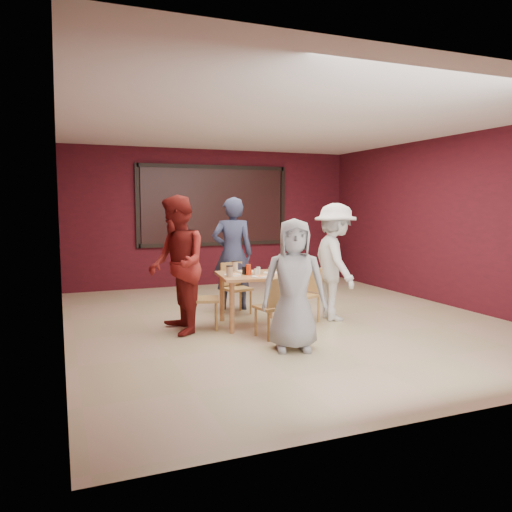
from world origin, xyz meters
name	(u,v)px	position (x,y,z in m)	size (l,w,h in m)	color
floor	(284,320)	(0.00, 0.00, 0.00)	(7.00, 7.00, 0.00)	tan
window_blinds	(214,206)	(0.00, 3.45, 1.65)	(3.00, 0.02, 1.50)	black
dining_table	(252,280)	(-0.54, -0.12, 0.64)	(1.02, 1.02, 0.87)	#C17A4F
chair_front	(275,304)	(-0.52, -0.86, 0.44)	(0.43, 0.43, 0.78)	#B08744
chair_back	(235,285)	(-0.50, 0.72, 0.44)	(0.44, 0.44, 0.78)	#B08744
chair_left	(199,295)	(-1.28, -0.04, 0.46)	(0.48, 0.48, 0.81)	#B08744
chair_right	(307,291)	(0.28, -0.18, 0.44)	(0.48, 0.48, 0.78)	#B08744
diner_front	(294,285)	(-0.52, -1.39, 0.76)	(0.75, 0.49, 1.53)	gray
diner_back	(233,254)	(-0.45, 1.00, 0.90)	(0.65, 0.43, 1.79)	#2C324F
diner_left	(177,265)	(-1.60, -0.15, 0.90)	(0.88, 0.68, 1.81)	maroon
diner_right	(335,262)	(0.71, -0.22, 0.85)	(1.10, 0.63, 1.70)	silver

